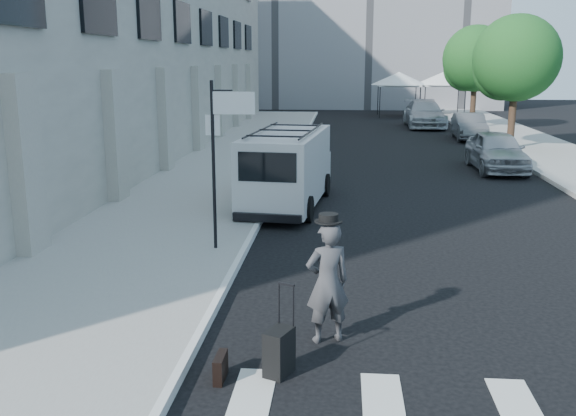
% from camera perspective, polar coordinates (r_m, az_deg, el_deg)
% --- Properties ---
extents(ground, '(120.00, 120.00, 0.00)m').
position_cam_1_polar(ground, '(10.52, 4.29, -9.64)').
color(ground, black).
rests_on(ground, ground).
extents(sidewalk_left, '(4.50, 48.00, 0.15)m').
position_cam_1_polar(sidewalk_left, '(26.37, -4.54, 4.33)').
color(sidewalk_left, gray).
rests_on(sidewalk_left, ground).
extents(sidewalk_right, '(4.00, 56.00, 0.15)m').
position_cam_1_polar(sidewalk_right, '(31.28, 21.58, 4.82)').
color(sidewalk_right, gray).
rests_on(sidewalk_right, ground).
extents(building_left, '(10.00, 44.00, 12.00)m').
position_cam_1_polar(building_left, '(30.09, -18.42, 16.11)').
color(building_left, gray).
rests_on(building_left, ground).
extents(sign_pole, '(1.03, 0.07, 3.50)m').
position_cam_1_polar(sign_pole, '(13.21, -5.71, 6.91)').
color(sign_pole, black).
rests_on(sign_pole, sidewalk_left).
extents(tree_near, '(3.80, 3.83, 6.03)m').
position_cam_1_polar(tree_near, '(30.77, 19.37, 12.18)').
color(tree_near, black).
rests_on(tree_near, ground).
extents(tree_far, '(3.80, 3.83, 6.03)m').
position_cam_1_polar(tree_far, '(39.57, 16.16, 12.43)').
color(tree_far, black).
rests_on(tree_far, ground).
extents(tent_left, '(4.00, 4.00, 3.20)m').
position_cam_1_polar(tent_left, '(47.89, 9.84, 11.25)').
color(tent_left, black).
rests_on(tent_left, ground).
extents(tent_right, '(4.00, 4.00, 3.20)m').
position_cam_1_polar(tent_right, '(48.75, 13.61, 11.10)').
color(tent_right, black).
rests_on(tent_right, ground).
extents(businessman, '(0.77, 0.64, 1.81)m').
position_cam_1_polar(businessman, '(9.35, 3.54, -6.63)').
color(businessman, '#3E3D40').
rests_on(businessman, ground).
extents(briefcase, '(0.12, 0.44, 0.34)m').
position_cam_1_polar(briefcase, '(8.58, -6.02, -13.91)').
color(briefcase, black).
rests_on(briefcase, ground).
extents(suitcase, '(0.42, 0.50, 1.20)m').
position_cam_1_polar(suitcase, '(8.60, -0.79, -12.65)').
color(suitcase, black).
rests_on(suitcase, ground).
extents(cargo_van, '(2.37, 5.65, 2.09)m').
position_cam_1_polar(cargo_van, '(18.05, -0.02, 3.61)').
color(cargo_van, silver).
rests_on(cargo_van, ground).
extents(parked_car_a, '(1.81, 4.37, 1.48)m').
position_cam_1_polar(parked_car_a, '(25.21, 18.04, 4.86)').
color(parked_car_a, '#9C9FA4').
rests_on(parked_car_a, ground).
extents(parked_car_b, '(1.61, 4.16, 1.35)m').
position_cam_1_polar(parked_car_b, '(34.85, 15.80, 6.99)').
color(parked_car_b, '#53565A').
rests_on(parked_car_b, ground).
extents(parked_car_c, '(2.31, 5.58, 1.61)m').
position_cam_1_polar(parked_car_c, '(40.64, 12.02, 8.17)').
color(parked_car_c, '#A9ABB1').
rests_on(parked_car_c, ground).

